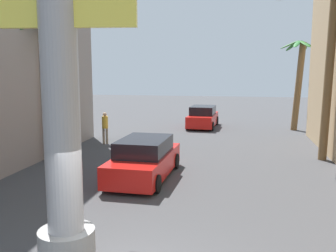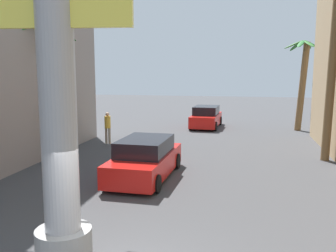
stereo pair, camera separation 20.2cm
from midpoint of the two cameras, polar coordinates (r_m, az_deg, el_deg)
The scene contains 10 objects.
ground_plane at distance 17.06m, azimuth 3.20°, elevation -5.61°, with size 88.95×88.95×0.00m, color #424244.
neon_sign_pole at distance 8.11m, azimuth -16.10°, elevation 12.58°, with size 3.19×1.23×10.39m.
street_lamp at distance 15.15m, azimuth 24.40°, elevation 8.35°, with size 2.78×0.28×7.06m.
traffic_light_mast at distance 12.61m, azimuth -22.49°, elevation 9.05°, with size 5.18×0.32×6.30m.
car_lead at distance 14.56m, azimuth -3.11°, elevation -5.08°, with size 2.13×4.79×1.56m.
car_far at distance 27.57m, azimuth 6.04°, elevation 1.32°, with size 2.11×4.35×1.56m.
palm_tree_mid_left at distance 18.02m, azimuth -17.85°, elevation 9.28°, with size 3.12×3.15×6.39m.
palm_tree_far_right at distance 27.47m, azimuth 20.00°, elevation 6.99°, with size 2.55×2.45×6.24m.
palm_tree_mid_right at distance 18.59m, azimuth 24.23°, elevation 11.08°, with size 2.44×2.34×8.92m.
pedestrian_far_left at distance 21.43m, azimuth -8.92°, elevation 0.09°, with size 0.37×0.37×1.81m.
Camera 2 is at (2.54, -6.35, 4.15)m, focal length 40.00 mm.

